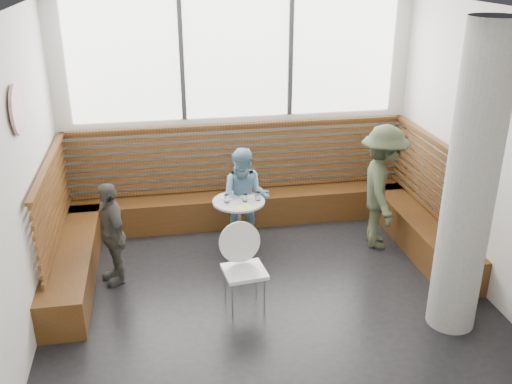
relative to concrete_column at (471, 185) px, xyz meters
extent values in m
cube|color=silver|center=(-1.85, 0.60, 0.00)|extent=(5.00, 5.00, 3.20)
cube|color=black|center=(-1.85, 0.60, -1.60)|extent=(5.00, 5.00, 0.01)
cube|color=white|center=(-1.85, 0.60, 1.60)|extent=(5.00, 5.00, 0.01)
cube|color=white|center=(-1.85, 3.08, 0.77)|extent=(4.50, 0.02, 1.65)
cube|color=#3F3F42|center=(-2.60, 3.06, 0.77)|extent=(0.06, 0.04, 1.65)
cube|color=#3F3F42|center=(-1.10, 3.06, 0.77)|extent=(0.06, 0.04, 1.65)
cube|color=#492B12|center=(-1.85, 2.85, -1.38)|extent=(5.00, 0.50, 0.45)
cube|color=#492B12|center=(-4.10, 1.85, -1.38)|extent=(0.50, 2.50, 0.45)
cube|color=#492B12|center=(0.40, 1.85, -1.38)|extent=(0.50, 2.50, 0.45)
cube|color=#4E2E13|center=(-1.85, 3.02, -0.65)|extent=(4.88, 0.08, 0.98)
cube|color=#4E2E13|center=(-4.27, 1.85, -0.65)|extent=(0.08, 2.38, 0.98)
cube|color=#4E2E13|center=(0.57, 1.85, -0.65)|extent=(0.08, 2.38, 0.98)
cylinder|color=gray|center=(0.00, 0.00, 0.00)|extent=(0.50, 0.50, 3.20)
cylinder|color=white|center=(-4.31, 1.00, 0.70)|extent=(0.03, 0.50, 0.50)
cylinder|color=silver|center=(-2.00, 2.04, -1.59)|extent=(0.43, 0.43, 0.02)
cylinder|color=silver|center=(-2.00, 2.04, -1.25)|extent=(0.06, 0.06, 0.68)
cylinder|color=#B7B7BA|center=(-2.00, 2.04, -0.91)|extent=(0.69, 0.69, 0.03)
cube|color=white|center=(-2.15, 0.63, -1.12)|extent=(0.45, 0.43, 0.04)
cylinder|color=white|center=(-2.15, 0.82, -0.85)|extent=(0.47, 0.11, 0.47)
cylinder|color=silver|center=(-2.33, 0.47, -1.37)|extent=(0.02, 0.02, 0.46)
cylinder|color=silver|center=(-1.97, 0.47, -1.37)|extent=(0.02, 0.02, 0.46)
cylinder|color=silver|center=(-2.33, 0.79, -1.37)|extent=(0.02, 0.02, 0.46)
cylinder|color=silver|center=(-1.97, 0.79, -1.37)|extent=(0.02, 0.02, 0.46)
imported|color=#3B442D|center=(-0.12, 1.82, -0.76)|extent=(0.88, 1.21, 1.68)
imported|color=#6B9CBA|center=(-1.89, 2.18, -0.92)|extent=(0.79, 0.69, 1.36)
imported|color=#4E4C47|center=(-3.60, 1.51, -0.96)|extent=(0.56, 0.81, 1.28)
cylinder|color=white|center=(-2.14, 2.14, -0.89)|extent=(0.19, 0.19, 0.01)
cylinder|color=white|center=(-1.88, 2.14, -0.89)|extent=(0.19, 0.19, 0.01)
cylinder|color=white|center=(-2.16, 2.00, -0.84)|extent=(0.07, 0.07, 0.11)
cylinder|color=white|center=(-1.92, 2.00, -0.84)|extent=(0.07, 0.07, 0.10)
cylinder|color=white|center=(-1.75, 2.01, -0.84)|extent=(0.07, 0.07, 0.11)
cube|color=#A5C64C|center=(-1.97, 1.81, -0.89)|extent=(0.23, 0.18, 0.00)
camera|label=1|loc=(-2.98, -4.71, 2.12)|focal=40.00mm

